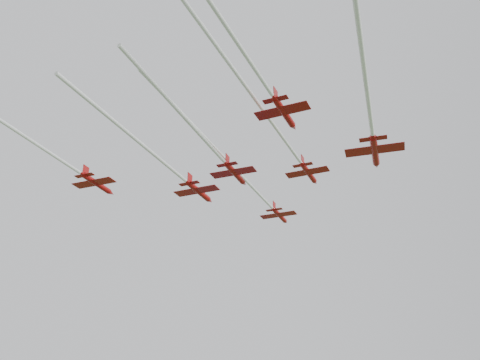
{
  "coord_description": "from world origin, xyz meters",
  "views": [
    {
      "loc": [
        6.19,
        -89.39,
        13.11
      ],
      "look_at": [
        5.85,
        2.41,
        56.06
      ],
      "focal_mm": 40.0,
      "sensor_mm": 36.0,
      "label": 1
    }
  ],
  "objects_px": {
    "jet_lead": "(251,186)",
    "jet_row3_left": "(65,163)",
    "jet_row3_right": "(366,87)",
    "jet_row4_right": "(259,75)",
    "jet_row2_left": "(173,170)",
    "jet_row3_mid": "(214,151)",
    "jet_row2_right": "(284,140)"
  },
  "relations": [
    {
      "from": "jet_lead",
      "to": "jet_row3_right",
      "type": "height_order",
      "value": "jet_lead"
    },
    {
      "from": "jet_row2_right",
      "to": "jet_row3_mid",
      "type": "distance_m",
      "value": 12.65
    },
    {
      "from": "jet_lead",
      "to": "jet_row3_left",
      "type": "bearing_deg",
      "value": -140.15
    },
    {
      "from": "jet_lead",
      "to": "jet_row3_left",
      "type": "xyz_separation_m",
      "value": [
        -34.34,
        -10.83,
        -0.31
      ]
    },
    {
      "from": "jet_lead",
      "to": "jet_row4_right",
      "type": "height_order",
      "value": "jet_lead"
    },
    {
      "from": "jet_row3_left",
      "to": "jet_row3_right",
      "type": "height_order",
      "value": "jet_row3_left"
    },
    {
      "from": "jet_row3_left",
      "to": "jet_row3_right",
      "type": "xyz_separation_m",
      "value": [
        48.98,
        -28.9,
        -3.48
      ]
    },
    {
      "from": "jet_row3_right",
      "to": "jet_row4_right",
      "type": "distance_m",
      "value": 14.34
    },
    {
      "from": "jet_row4_right",
      "to": "jet_row3_mid",
      "type": "bearing_deg",
      "value": 133.42
    },
    {
      "from": "jet_row3_right",
      "to": "jet_row2_right",
      "type": "bearing_deg",
      "value": 129.9
    },
    {
      "from": "jet_lead",
      "to": "jet_row3_left",
      "type": "relative_size",
      "value": 1.4
    },
    {
      "from": "jet_row2_left",
      "to": "jet_row4_right",
      "type": "distance_m",
      "value": 35.84
    },
    {
      "from": "jet_row2_right",
      "to": "jet_row3_mid",
      "type": "height_order",
      "value": "jet_row2_right"
    },
    {
      "from": "jet_row3_right",
      "to": "jet_row3_left",
      "type": "bearing_deg",
      "value": 165.39
    },
    {
      "from": "jet_row3_left",
      "to": "jet_row3_mid",
      "type": "distance_m",
      "value": 30.4
    },
    {
      "from": "jet_row2_left",
      "to": "jet_row3_mid",
      "type": "bearing_deg",
      "value": -36.61
    },
    {
      "from": "jet_row3_mid",
      "to": "jet_row3_right",
      "type": "distance_m",
      "value": 27.42
    },
    {
      "from": "jet_row2_left",
      "to": "jet_row3_mid",
      "type": "distance_m",
      "value": 16.89
    },
    {
      "from": "jet_lead",
      "to": "jet_row2_left",
      "type": "xyz_separation_m",
      "value": [
        -14.8,
        -7.81,
        -0.37
      ]
    },
    {
      "from": "jet_row3_mid",
      "to": "jet_row4_right",
      "type": "bearing_deg",
      "value": -49.04
    },
    {
      "from": "jet_row2_left",
      "to": "jet_row3_right",
      "type": "distance_m",
      "value": 43.55
    },
    {
      "from": "jet_row3_right",
      "to": "jet_row4_right",
      "type": "relative_size",
      "value": 1.59
    },
    {
      "from": "jet_row3_mid",
      "to": "jet_row4_right",
      "type": "distance_m",
      "value": 19.48
    },
    {
      "from": "jet_row3_left",
      "to": "jet_row4_right",
      "type": "bearing_deg",
      "value": -19.05
    },
    {
      "from": "jet_row3_mid",
      "to": "jet_row3_right",
      "type": "xyz_separation_m",
      "value": [
        20.92,
        -17.73,
        -0.02
      ]
    },
    {
      "from": "jet_row3_left",
      "to": "jet_row4_right",
      "type": "distance_m",
      "value": 45.55
    },
    {
      "from": "jet_row2_left",
      "to": "jet_row2_right",
      "type": "relative_size",
      "value": 0.89
    },
    {
      "from": "jet_lead",
      "to": "jet_row3_mid",
      "type": "relative_size",
      "value": 1.51
    },
    {
      "from": "jet_row3_left",
      "to": "jet_row3_mid",
      "type": "xyz_separation_m",
      "value": [
        28.06,
        -11.17,
        -3.47
      ]
    },
    {
      "from": "jet_lead",
      "to": "jet_row4_right",
      "type": "relative_size",
      "value": 1.43
    },
    {
      "from": "jet_row2_left",
      "to": "jet_row2_right",
      "type": "bearing_deg",
      "value": -6.47
    },
    {
      "from": "jet_lead",
      "to": "jet_row2_right",
      "type": "relative_size",
      "value": 1.17
    }
  ]
}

